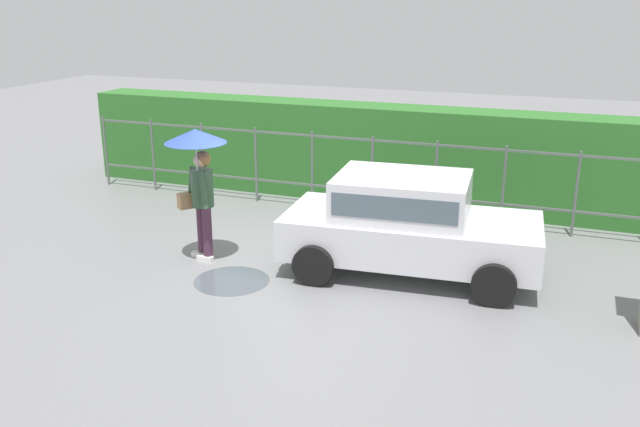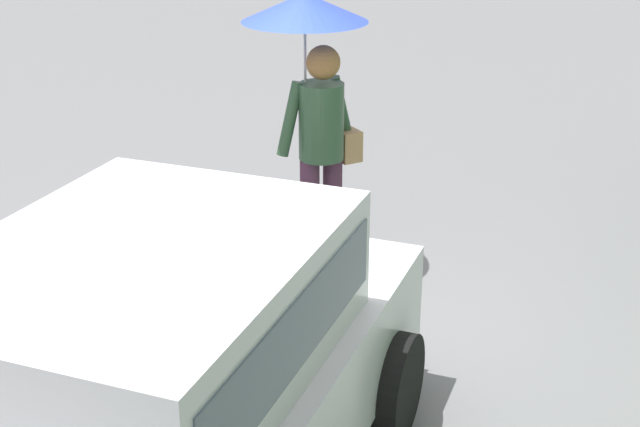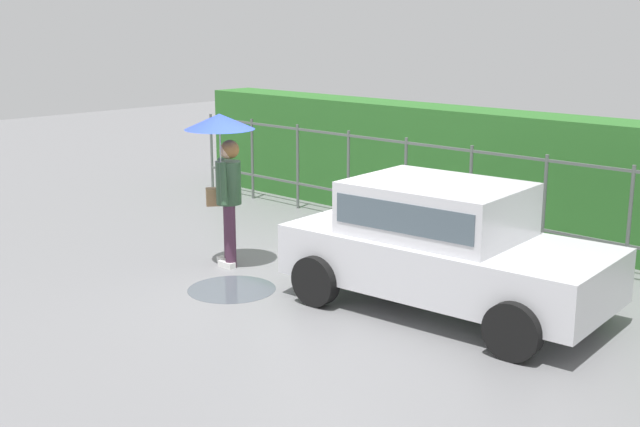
# 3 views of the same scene
# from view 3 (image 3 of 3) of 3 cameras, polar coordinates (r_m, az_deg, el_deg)

# --- Properties ---
(ground_plane) EXTENTS (40.00, 40.00, 0.00)m
(ground_plane) POSITION_cam_3_polar(r_m,az_deg,el_deg) (10.36, 0.63, -4.94)
(ground_plane) COLOR slate
(car) EXTENTS (3.84, 2.10, 1.48)m
(car) POSITION_cam_3_polar(r_m,az_deg,el_deg) (9.36, 8.61, -1.95)
(car) COLOR silver
(car) RESTS_ON ground
(pedestrian) EXTENTS (0.92, 0.92, 2.08)m
(pedestrian) POSITION_cam_3_polar(r_m,az_deg,el_deg) (10.81, -6.81, 4.01)
(pedestrian) COLOR #47283D
(pedestrian) RESTS_ON ground
(fence_section) EXTENTS (10.80, 0.05, 1.50)m
(fence_section) POSITION_cam_3_polar(r_m,az_deg,el_deg) (12.43, 8.20, 1.96)
(fence_section) COLOR #59605B
(fence_section) RESTS_ON ground
(hedge_row) EXTENTS (11.75, 0.90, 1.90)m
(hedge_row) POSITION_cam_3_polar(r_m,az_deg,el_deg) (13.20, 10.69, 3.08)
(hedge_row) COLOR #2D6B28
(hedge_row) RESTS_ON ground
(puddle_near) EXTENTS (1.10, 1.10, 0.00)m
(puddle_near) POSITION_cam_3_polar(r_m,az_deg,el_deg) (10.20, -6.22, -5.30)
(puddle_near) COLOR #4C545B
(puddle_near) RESTS_ON ground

